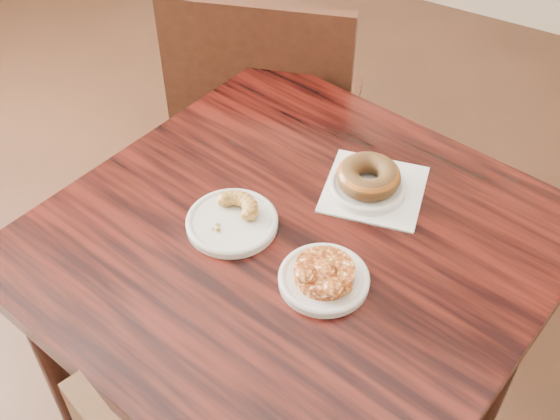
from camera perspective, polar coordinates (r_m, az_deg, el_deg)
The scene contains 9 objects.
cafe_table at distance 1.51m, azimuth 1.00°, elevation -11.98°, with size 0.82×0.82×0.75m, color black.
chair_far at distance 1.95m, azimuth -0.47°, elevation 7.55°, with size 0.48×0.48×0.90m, color black, non-canonical shape.
napkin at distance 1.30m, azimuth 7.66°, elevation 1.68°, with size 0.18×0.18×0.00m, color white.
plate_donut at distance 1.29m, azimuth 7.11°, elevation 1.86°, with size 0.14×0.14×0.01m, color silver.
plate_cruller at distance 1.23m, azimuth -3.92°, elevation -1.03°, with size 0.16×0.16×0.01m, color silver.
plate_fritter at distance 1.14m, azimuth 3.58°, elevation -5.65°, with size 0.15×0.15×0.01m, color silver.
glazed_donut at distance 1.28m, azimuth 7.21°, elevation 2.74°, with size 0.12×0.12×0.04m, color #955615.
apple_fritter at distance 1.13m, azimuth 3.63°, elevation -4.93°, with size 0.14×0.14×0.03m, color #461407, non-canonical shape.
cruller_fragment at distance 1.22m, azimuth -3.97°, elevation -0.39°, with size 0.10×0.10×0.03m, color brown, non-canonical shape.
Camera 1 is at (0.38, -0.48, 1.64)m, focal length 45.00 mm.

